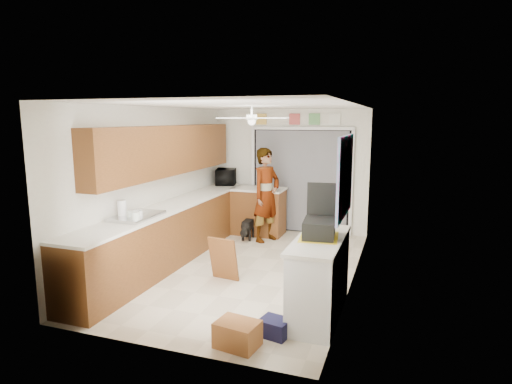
% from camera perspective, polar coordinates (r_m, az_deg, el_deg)
% --- Properties ---
extents(floor, '(5.00, 5.00, 0.00)m').
position_cam_1_polar(floor, '(6.78, -1.13, -10.17)').
color(floor, beige).
rests_on(floor, ground).
extents(ceiling, '(5.00, 5.00, 0.00)m').
position_cam_1_polar(ceiling, '(6.38, -1.20, 11.45)').
color(ceiling, white).
rests_on(ceiling, ground).
extents(wall_back, '(3.20, 0.00, 3.20)m').
position_cam_1_polar(wall_back, '(8.83, 4.48, 2.83)').
color(wall_back, white).
rests_on(wall_back, ground).
extents(wall_front, '(3.20, 0.00, 3.20)m').
position_cam_1_polar(wall_front, '(4.26, -12.95, -4.95)').
color(wall_front, white).
rests_on(wall_front, ground).
extents(wall_left, '(0.00, 5.00, 5.00)m').
position_cam_1_polar(wall_left, '(7.17, -13.25, 0.99)').
color(wall_left, white).
rests_on(wall_left, ground).
extents(wall_right, '(0.00, 5.00, 5.00)m').
position_cam_1_polar(wall_right, '(6.10, 13.07, -0.51)').
color(wall_right, white).
rests_on(wall_right, ground).
extents(left_base_cabinets, '(0.60, 4.80, 0.90)m').
position_cam_1_polar(left_base_cabinets, '(7.18, -10.96, -5.45)').
color(left_base_cabinets, brown).
rests_on(left_base_cabinets, floor).
extents(left_countertop, '(0.62, 4.80, 0.04)m').
position_cam_1_polar(left_countertop, '(7.07, -11.02, -1.78)').
color(left_countertop, white).
rests_on(left_countertop, left_base_cabinets).
extents(upper_cabinets, '(0.32, 4.00, 0.80)m').
position_cam_1_polar(upper_cabinets, '(7.20, -11.48, 5.49)').
color(upper_cabinets, brown).
rests_on(upper_cabinets, wall_left).
extents(sink_basin, '(0.50, 0.76, 0.06)m').
position_cam_1_polar(sink_basin, '(6.24, -15.63, -3.17)').
color(sink_basin, silver).
rests_on(sink_basin, left_countertop).
extents(faucet, '(0.03, 0.03, 0.22)m').
position_cam_1_polar(faucet, '(6.33, -17.09, -2.18)').
color(faucet, silver).
rests_on(faucet, left_countertop).
extents(peninsula_base, '(1.00, 0.60, 0.90)m').
position_cam_1_polar(peninsula_base, '(8.63, 0.35, -2.69)').
color(peninsula_base, brown).
rests_on(peninsula_base, floor).
extents(peninsula_top, '(1.04, 0.64, 0.04)m').
position_cam_1_polar(peninsula_top, '(8.54, 0.35, 0.39)').
color(peninsula_top, white).
rests_on(peninsula_top, peninsula_base).
extents(back_opening_recess, '(2.00, 0.06, 2.10)m').
position_cam_1_polar(back_opening_recess, '(8.76, 5.99, 1.44)').
color(back_opening_recess, black).
rests_on(back_opening_recess, wall_back).
extents(curtain_panel, '(1.90, 0.03, 2.05)m').
position_cam_1_polar(curtain_panel, '(8.73, 5.93, 1.40)').
color(curtain_panel, gray).
rests_on(curtain_panel, wall_back).
extents(door_trim_left, '(0.06, 0.04, 2.10)m').
position_cam_1_polar(door_trim_left, '(9.02, -0.37, 1.73)').
color(door_trim_left, white).
rests_on(door_trim_left, wall_back).
extents(door_trim_right, '(0.06, 0.04, 2.10)m').
position_cam_1_polar(door_trim_right, '(8.56, 12.60, 1.06)').
color(door_trim_right, white).
rests_on(door_trim_right, wall_back).
extents(door_trim_head, '(2.10, 0.04, 0.06)m').
position_cam_1_polar(door_trim_head, '(8.65, 6.07, 8.44)').
color(door_trim_head, white).
rests_on(door_trim_head, wall_back).
extents(header_frame_0, '(0.22, 0.02, 0.22)m').
position_cam_1_polar(header_frame_0, '(8.90, 0.73, 9.69)').
color(header_frame_0, '#E8B84D').
rests_on(header_frame_0, wall_back).
extents(header_frame_2, '(0.22, 0.02, 0.22)m').
position_cam_1_polar(header_frame_2, '(8.71, 5.17, 9.65)').
color(header_frame_2, '#C34A49').
rests_on(header_frame_2, wall_back).
extents(header_frame_3, '(0.22, 0.02, 0.22)m').
position_cam_1_polar(header_frame_3, '(8.62, 7.78, 9.60)').
color(header_frame_3, '#5EA25C').
rests_on(header_frame_3, wall_back).
extents(header_frame_4, '(0.22, 0.02, 0.22)m').
position_cam_1_polar(header_frame_4, '(8.55, 10.45, 9.53)').
color(header_frame_4, white).
rests_on(header_frame_4, wall_back).
extents(route66_sign, '(0.22, 0.02, 0.26)m').
position_cam_1_polar(route66_sign, '(9.02, -1.41, 9.69)').
color(route66_sign, silver).
rests_on(route66_sign, wall_back).
extents(right_counter_base, '(0.50, 1.40, 0.90)m').
position_cam_1_polar(right_counter_base, '(5.20, 8.47, -11.33)').
color(right_counter_base, white).
rests_on(right_counter_base, floor).
extents(right_counter_top, '(0.54, 1.44, 0.04)m').
position_cam_1_polar(right_counter_top, '(5.05, 8.49, -6.34)').
color(right_counter_top, white).
rests_on(right_counter_top, right_counter_base).
extents(abstract_painting, '(0.03, 1.15, 0.95)m').
position_cam_1_polar(abstract_painting, '(5.06, 11.79, 2.04)').
color(abstract_painting, '#DF52B3').
rests_on(abstract_painting, wall_right).
extents(ceiling_fan, '(1.14, 1.14, 0.24)m').
position_cam_1_polar(ceiling_fan, '(6.56, -0.58, 9.83)').
color(ceiling_fan, white).
rests_on(ceiling_fan, ceiling).
extents(microwave, '(0.57, 0.69, 0.33)m').
position_cam_1_polar(microwave, '(9.03, -3.98, 2.06)').
color(microwave, black).
rests_on(microwave, left_countertop).
extents(cup, '(0.16, 0.16, 0.11)m').
position_cam_1_polar(cup, '(6.16, -15.53, -2.93)').
color(cup, white).
rests_on(cup, left_countertop).
extents(jar_a, '(0.13, 0.13, 0.15)m').
position_cam_1_polar(jar_a, '(5.91, -15.73, -3.29)').
color(jar_a, silver).
rests_on(jar_a, left_countertop).
extents(jar_b, '(0.10, 0.10, 0.13)m').
position_cam_1_polar(jar_b, '(6.12, -16.47, -3.00)').
color(jar_b, silver).
rests_on(jar_b, left_countertop).
extents(paper_towel_roll, '(0.15, 0.15, 0.26)m').
position_cam_1_polar(paper_towel_roll, '(6.22, -17.43, -2.22)').
color(paper_towel_roll, white).
rests_on(paper_towel_roll, left_countertop).
extents(suitcase, '(0.41, 0.52, 0.21)m').
position_cam_1_polar(suitcase, '(5.08, 8.42, -4.83)').
color(suitcase, black).
rests_on(suitcase, right_counter_top).
extents(suitcase_rim, '(0.50, 0.63, 0.02)m').
position_cam_1_polar(suitcase_rim, '(5.11, 8.39, -6.02)').
color(suitcase_rim, yellow).
rests_on(suitcase_rim, suitcase).
extents(suitcase_lid, '(0.42, 0.08, 0.50)m').
position_cam_1_polar(suitcase_lid, '(5.30, 9.08, -1.45)').
color(suitcase_lid, black).
rests_on(suitcase_lid, suitcase).
extents(cardboard_box, '(0.47, 0.38, 0.27)m').
position_cam_1_polar(cardboard_box, '(4.62, -2.49, -18.41)').
color(cardboard_box, '#A45D33').
rests_on(cardboard_box, floor).
extents(navy_crate, '(0.35, 0.31, 0.19)m').
position_cam_1_polar(navy_crate, '(4.83, 2.53, -17.59)').
color(navy_crate, black).
rests_on(navy_crate, floor).
extents(cabinet_door_panel, '(0.45, 0.22, 0.64)m').
position_cam_1_polar(cabinet_door_panel, '(6.22, -4.37, -8.89)').
color(cabinet_door_panel, brown).
rests_on(cabinet_door_panel, floor).
extents(man, '(0.66, 0.77, 1.78)m').
position_cam_1_polar(man, '(8.07, 1.38, -0.39)').
color(man, white).
rests_on(man, floor).
extents(dog, '(0.28, 0.56, 0.43)m').
position_cam_1_polar(dog, '(8.31, -1.06, -4.86)').
color(dog, black).
rests_on(dog, floor).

